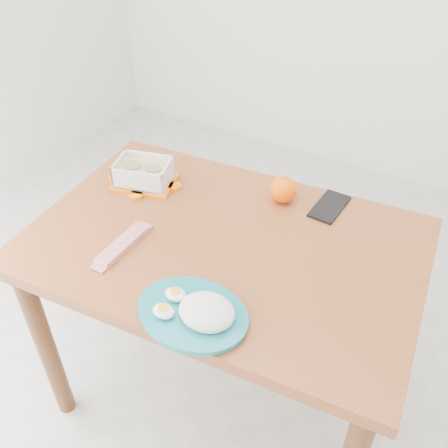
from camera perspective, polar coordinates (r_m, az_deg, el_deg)
The scene contains 7 objects.
ground at distance 2.01m, azimuth 0.26°, elevation -17.76°, with size 3.50×3.50×0.00m, color #B7B7B2.
dining_table at distance 1.50m, azimuth 0.00°, elevation -5.03°, with size 1.16×0.82×0.75m.
food_container at distance 1.65m, azimuth -9.17°, elevation 5.76°, with size 0.23×0.19×0.08m.
orange_fruit at distance 1.56m, azimuth 6.80°, elevation 3.95°, with size 0.09×0.09×0.09m, color #FF4705.
rice_plate at distance 1.21m, azimuth -3.12°, elevation -9.91°, with size 0.28×0.28×0.08m.
candy_bar at distance 1.42m, azimuth -11.51°, elevation -2.31°, with size 0.19×0.05×0.02m, color #BB1409.
smartphone at distance 1.57m, azimuth 11.95°, elevation 1.97°, with size 0.08×0.16×0.01m, color black.
Camera 1 is at (0.53, -0.96, 1.68)m, focal length 40.00 mm.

